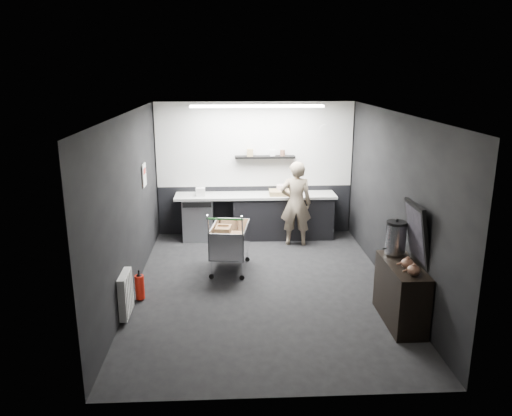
{
  "coord_description": "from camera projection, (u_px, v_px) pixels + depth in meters",
  "views": [
    {
      "loc": [
        -0.47,
        -7.22,
        3.31
      ],
      "look_at": [
        -0.09,
        0.4,
        1.18
      ],
      "focal_mm": 35.0,
      "sensor_mm": 36.0,
      "label": 1
    }
  ],
  "objects": [
    {
      "name": "wall_front",
      "position": [
        281.0,
        278.0,
        4.85
      ],
      "size": [
        5.5,
        0.0,
        5.5
      ],
      "primitive_type": "plane",
      "rotation": [
        -1.57,
        0.0,
        0.0
      ],
      "color": "black",
      "rests_on": "floor"
    },
    {
      "name": "floor",
      "position": [
        263.0,
        287.0,
        7.86
      ],
      "size": [
        5.5,
        5.5,
        0.0
      ],
      "primitive_type": "plane",
      "color": "black",
      "rests_on": "ground"
    },
    {
      "name": "cardboard_box",
      "position": [
        281.0,
        193.0,
        9.91
      ],
      "size": [
        0.46,
        0.36,
        0.09
      ],
      "primitive_type": "cube",
      "rotation": [
        0.0,
        0.0,
        -0.03
      ],
      "color": "#917A4D",
      "rests_on": "prep_counter"
    },
    {
      "name": "ceiling_strip",
      "position": [
        257.0,
        106.0,
        8.92
      ],
      "size": [
        2.4,
        0.2,
        0.04
      ],
      "primitive_type": "cube",
      "color": "white",
      "rests_on": "ceiling"
    },
    {
      "name": "fire_extinguisher",
      "position": [
        140.0,
        286.0,
        7.36
      ],
      "size": [
        0.14,
        0.14,
        0.45
      ],
      "color": "red",
      "rests_on": "floor"
    },
    {
      "name": "dado_panel",
      "position": [
        255.0,
        210.0,
        10.35
      ],
      "size": [
        3.95,
        0.02,
        1.0
      ],
      "primitive_type": "cube",
      "color": "black",
      "rests_on": "wall_back"
    },
    {
      "name": "ceiling",
      "position": [
        264.0,
        113.0,
        7.13
      ],
      "size": [
        5.5,
        5.5,
        0.0
      ],
      "primitive_type": "plane",
      "rotation": [
        3.14,
        0.0,
        0.0
      ],
      "color": "white",
      "rests_on": "wall_back"
    },
    {
      "name": "poster_red_band",
      "position": [
        144.0,
        171.0,
        8.58
      ],
      "size": [
        0.02,
        0.22,
        0.1
      ],
      "primitive_type": "cube",
      "color": "red",
      "rests_on": "poster"
    },
    {
      "name": "wall_right",
      "position": [
        394.0,
        203.0,
        7.59
      ],
      "size": [
        0.0,
        5.5,
        5.5
      ],
      "primitive_type": "plane",
      "rotation": [
        1.57,
        0.0,
        -1.57
      ],
      "color": "black",
      "rests_on": "floor"
    },
    {
      "name": "kitchen_wall_panel",
      "position": [
        255.0,
        145.0,
        9.98
      ],
      "size": [
        3.95,
        0.02,
        1.7
      ],
      "primitive_type": "cube",
      "color": "silver",
      "rests_on": "wall_back"
    },
    {
      "name": "radiator",
      "position": [
        126.0,
        294.0,
        6.8
      ],
      "size": [
        0.1,
        0.5,
        0.6
      ],
      "primitive_type": "cube",
      "color": "silver",
      "rests_on": "wall_left"
    },
    {
      "name": "sideboard",
      "position": [
        402.0,
        285.0,
        6.67
      ],
      "size": [
        0.47,
        1.11,
        1.66
      ],
      "color": "black",
      "rests_on": "floor"
    },
    {
      "name": "wall_left",
      "position": [
        129.0,
        206.0,
        7.4
      ],
      "size": [
        0.0,
        5.5,
        5.5
      ],
      "primitive_type": "plane",
      "rotation": [
        1.57,
        0.0,
        1.57
      ],
      "color": "black",
      "rests_on": "floor"
    },
    {
      "name": "poster",
      "position": [
        144.0,
        175.0,
        8.59
      ],
      "size": [
        0.02,
        0.3,
        0.4
      ],
      "primitive_type": "cube",
      "color": "silver",
      "rests_on": "wall_left"
    },
    {
      "name": "person",
      "position": [
        296.0,
        203.0,
        9.57
      ],
      "size": [
        0.63,
        0.44,
        1.65
      ],
      "primitive_type": "imported",
      "rotation": [
        0.0,
        0.0,
        3.06
      ],
      "color": "#C3B59A",
      "rests_on": "floor"
    },
    {
      "name": "white_container",
      "position": [
        200.0,
        192.0,
        9.82
      ],
      "size": [
        0.19,
        0.15,
        0.16
      ],
      "primitive_type": "cube",
      "rotation": [
        0.0,
        0.0,
        0.04
      ],
      "color": "silver",
      "rests_on": "prep_counter"
    },
    {
      "name": "shopping_cart",
      "position": [
        230.0,
        241.0,
        8.4
      ],
      "size": [
        0.71,
        1.05,
        1.07
      ],
      "color": "silver",
      "rests_on": "floor"
    },
    {
      "name": "pink_tub",
      "position": [
        281.0,
        190.0,
        9.94
      ],
      "size": [
        0.19,
        0.19,
        0.19
      ],
      "primitive_type": "cylinder",
      "color": "silver",
      "rests_on": "prep_counter"
    },
    {
      "name": "floating_shelf",
      "position": [
        265.0,
        157.0,
        9.95
      ],
      "size": [
        1.2,
        0.22,
        0.04
      ],
      "primitive_type": "cube",
      "color": "black",
      "rests_on": "wall_back"
    },
    {
      "name": "prep_counter",
      "position": [
        262.0,
        216.0,
        10.07
      ],
      "size": [
        3.2,
        0.61,
        0.9
      ],
      "color": "black",
      "rests_on": "floor"
    },
    {
      "name": "wall_back",
      "position": [
        255.0,
        169.0,
        10.14
      ],
      "size": [
        5.5,
        0.0,
        5.5
      ],
      "primitive_type": "plane",
      "rotation": [
        1.57,
        0.0,
        0.0
      ],
      "color": "black",
      "rests_on": "floor"
    },
    {
      "name": "wall_clock",
      "position": [
        325.0,
        129.0,
        9.96
      ],
      "size": [
        0.2,
        0.03,
        0.2
      ],
      "primitive_type": "cylinder",
      "rotation": [
        1.57,
        0.0,
        0.0
      ],
      "color": "silver",
      "rests_on": "wall_back"
    }
  ]
}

